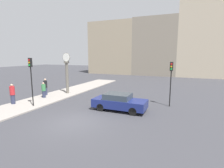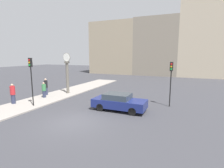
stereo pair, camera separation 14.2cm
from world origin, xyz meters
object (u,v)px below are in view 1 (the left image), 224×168
traffic_light_far (171,75)px  street_clock (67,73)px  pedestrian_green_hoodie (44,90)px  traffic_light_near (31,72)px  sedan_car (119,102)px  pedestrian_black_jacket (45,87)px  pedestrian_red_top (12,94)px

traffic_light_far → street_clock: (-11.35, 0.66, -0.38)m
traffic_light_far → pedestrian_green_hoodie: bearing=-170.4°
street_clock → traffic_light_far: bearing=-3.3°
pedestrian_green_hoodie → traffic_light_far: bearing=9.6°
traffic_light_near → traffic_light_far: (10.84, 4.81, -0.26)m
traffic_light_near → street_clock: street_clock is taller
sedan_car → traffic_light_near: (-7.16, -2.07, 2.33)m
traffic_light_near → traffic_light_far: size_ratio=1.06×
sedan_car → traffic_light_far: 5.03m
traffic_light_far → traffic_light_near: bearing=-156.1°
sedan_car → traffic_light_near: bearing=-163.9°
street_clock → traffic_light_near: bearing=-84.7°
sedan_car → traffic_light_far: (3.68, 2.74, 2.07)m
street_clock → pedestrian_black_jacket: 2.75m
traffic_light_far → sedan_car: bearing=-143.3°
sedan_car → pedestrian_black_jacket: pedestrian_black_jacket is taller
pedestrian_black_jacket → pedestrian_red_top: bearing=-91.1°
traffic_light_near → pedestrian_black_jacket: bearing=119.6°
pedestrian_black_jacket → pedestrian_red_top: size_ratio=1.00×
traffic_light_far → pedestrian_green_hoodie: size_ratio=2.45×
sedan_car → pedestrian_green_hoodie: (-8.59, 0.67, 0.18)m
pedestrian_red_top → pedestrian_green_hoodie: size_ratio=1.15×
traffic_light_far → street_clock: street_clock is taller
traffic_light_near → pedestrian_green_hoodie: bearing=117.6°
sedan_car → traffic_light_far: traffic_light_far is taller
traffic_light_near → street_clock: bearing=95.3°
sedan_car → traffic_light_near: 7.81m
traffic_light_far → pedestrian_red_top: (-13.04, -5.02, -1.77)m
pedestrian_green_hoodie → street_clock: bearing=71.4°
traffic_light_far → pedestrian_red_top: traffic_light_far is taller
sedan_car → pedestrian_green_hoodie: 8.62m
traffic_light_near → pedestrian_black_jacket: 4.74m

